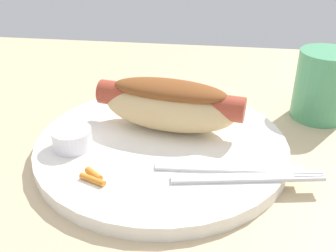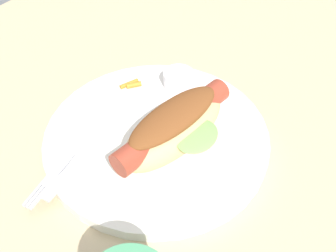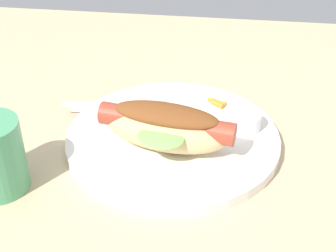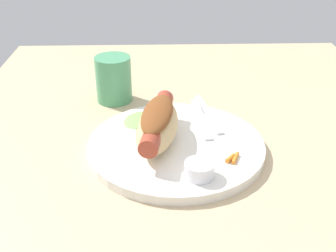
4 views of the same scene
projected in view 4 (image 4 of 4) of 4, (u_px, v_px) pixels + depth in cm
name	position (u px, v px, depth cm)	size (l,w,h in cm)	color
ground_plane	(195.00, 164.00, 70.17)	(120.00, 90.00, 1.80)	tan
plate	(176.00, 146.00, 71.89)	(29.78, 29.78, 1.60)	white
hot_dog	(157.00, 123.00, 70.24)	(18.41, 10.55, 6.26)	#DBB77A
sauce_ramekin	(201.00, 170.00, 62.37)	(4.52, 4.52, 2.31)	white
fork	(208.00, 114.00, 79.93)	(15.68, 3.83, 0.40)	silver
knife	(201.00, 118.00, 78.54)	(15.66, 1.40, 0.36)	silver
carrot_garnish	(233.00, 158.00, 66.55)	(2.98, 2.66, 0.76)	orange
drinking_cup	(114.00, 79.00, 87.40)	(7.35, 7.35, 9.47)	#4C9E6B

